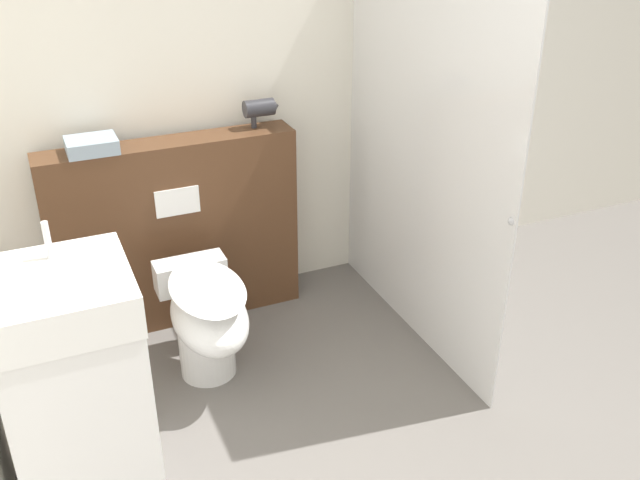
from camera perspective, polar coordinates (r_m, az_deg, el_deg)
wall_back at (r=3.78m, az=-6.79°, el=13.14°), size 8.00×0.06×2.50m
partition_panel at (r=3.77m, az=-11.40°, el=0.56°), size 1.27×0.21×1.00m
shower_glass at (r=3.45m, az=8.05°, el=6.78°), size 0.04×1.48×1.94m
toilet at (r=3.35m, az=-9.05°, el=-6.21°), size 0.34×0.67×0.54m
sink_vanity at (r=2.80m, az=-18.84°, el=-11.27°), size 0.48×0.51×1.10m
hair_drier at (r=3.70m, az=-4.77°, el=10.47°), size 0.18×0.09×0.15m
folded_towel at (r=3.51m, az=-17.81°, el=7.23°), size 0.23×0.19×0.07m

